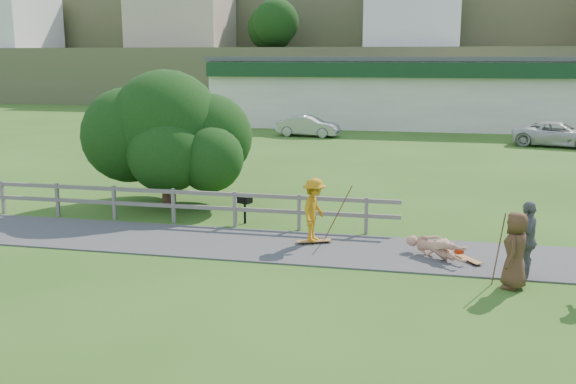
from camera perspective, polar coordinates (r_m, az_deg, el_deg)
name	(u,v)px	position (r m, az deg, el deg)	size (l,w,h in m)	color
ground	(274,264)	(16.19, -1.28, -6.43)	(260.00, 260.00, 0.00)	#2B5017
path	(286,246)	(17.58, -0.14, -4.86)	(34.00, 3.00, 0.04)	#39393C
fence	(155,200)	(20.48, -11.77, -0.66)	(15.05, 0.10, 1.10)	#5E5A53
strip_mall	(433,91)	(49.95, 12.78, 8.77)	(32.50, 10.75, 5.10)	beige
skater_rider	(314,213)	(17.63, 2.34, -1.91)	(1.14, 0.66, 1.77)	#C07E12
skater_fallen	(436,247)	(16.90, 13.01, -4.81)	(1.75, 0.42, 0.64)	tan
spectator_b	(527,240)	(15.97, 20.50, -4.01)	(1.08, 0.45, 1.85)	slate
spectator_c	(515,250)	(15.20, 19.56, -4.92)	(0.86, 0.56, 1.75)	#503220
car_silver	(308,126)	(41.90, 1.80, 5.88)	(1.43, 4.09, 1.35)	#97989E
car_white	(558,134)	(40.23, 22.91, 4.74)	(2.34, 5.07, 1.41)	beige
tree	(167,156)	(22.84, -10.66, 3.18)	(6.27, 6.27, 3.41)	black
bbq	(245,210)	(19.98, -3.86, -1.60)	(0.40, 0.30, 0.87)	black
longboard_rider	(314,242)	(17.84, 2.32, -4.50)	(0.98, 0.24, 0.11)	olive
longboard_fallen	(468,261)	(16.92, 15.70, -5.89)	(0.92, 0.22, 0.10)	olive
helmet	(459,252)	(17.32, 14.96, -5.17)	(0.26, 0.26, 0.26)	#A62105
pole_rider	(338,211)	(17.92, 4.45, -1.67)	(0.03, 0.03, 1.79)	brown
pole_spec_left	(498,249)	(15.28, 18.21, -4.84)	(0.03, 0.03, 1.70)	brown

